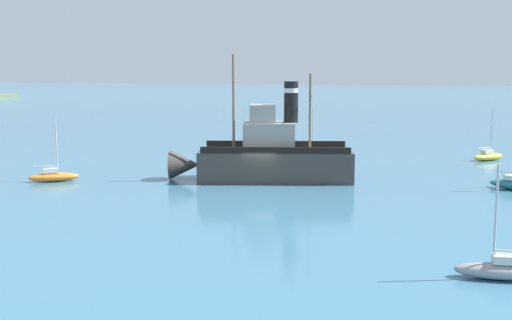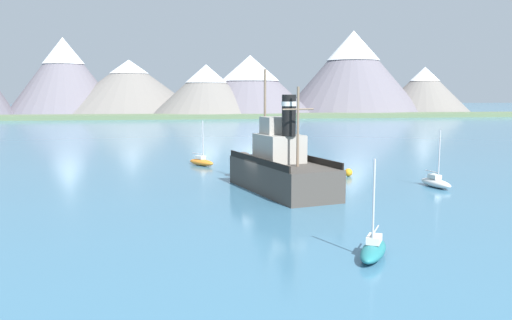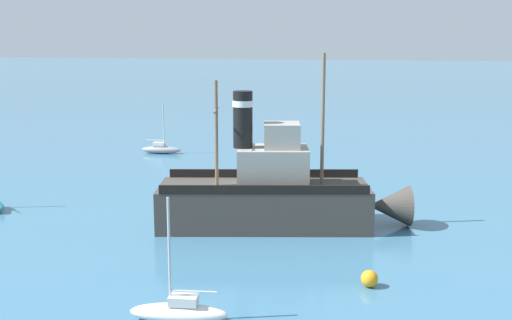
% 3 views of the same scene
% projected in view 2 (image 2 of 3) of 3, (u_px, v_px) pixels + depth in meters
% --- Properties ---
extents(ground_plane, '(600.00, 600.00, 0.00)m').
position_uv_depth(ground_plane, '(258.00, 191.00, 44.06)').
color(ground_plane, teal).
extents(mountain_ridge, '(192.87, 63.46, 31.43)m').
position_uv_depth(mountain_ridge, '(200.00, 78.00, 185.99)').
color(mountain_ridge, slate).
rests_on(mountain_ridge, ground).
extents(shoreline_strip, '(240.00, 12.00, 1.20)m').
position_uv_depth(shoreline_strip, '(197.00, 116.00, 160.31)').
color(shoreline_strip, '#5B704C').
rests_on(shoreline_strip, ground).
extents(old_tugboat, '(7.34, 14.78, 9.90)m').
position_uv_depth(old_tugboat, '(278.00, 168.00, 44.06)').
color(old_tugboat, '#423D38').
rests_on(old_tugboat, ground).
extents(sailboat_orange, '(3.12, 3.72, 4.90)m').
position_uv_depth(sailboat_orange, '(201.00, 162.00, 59.02)').
color(sailboat_orange, orange).
rests_on(sailboat_orange, ground).
extents(sailboat_teal, '(2.83, 3.85, 4.90)m').
position_uv_depth(sailboat_teal, '(373.00, 249.00, 26.36)').
color(sailboat_teal, '#23757A').
rests_on(sailboat_teal, ground).
extents(sailboat_white, '(1.69, 3.93, 4.90)m').
position_uv_depth(sailboat_white, '(436.00, 182.00, 45.71)').
color(sailboat_white, white).
rests_on(sailboat_white, ground).
extents(mooring_buoy, '(0.76, 0.76, 0.76)m').
position_uv_depth(mooring_buoy, '(348.00, 172.00, 51.49)').
color(mooring_buoy, orange).
rests_on(mooring_buoy, ground).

